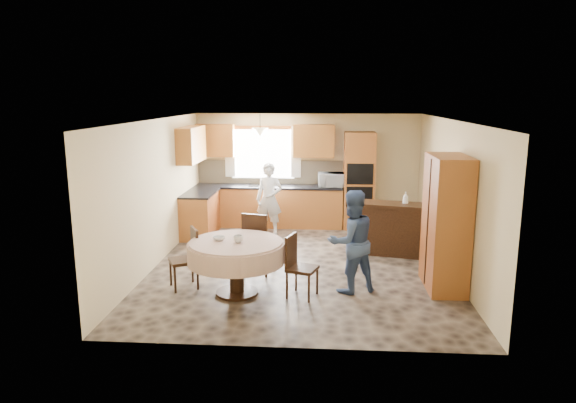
% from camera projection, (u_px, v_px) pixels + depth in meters
% --- Properties ---
extents(floor, '(5.00, 6.00, 0.01)m').
position_uv_depth(floor, '(301.00, 265.00, 8.93)').
color(floor, '#71614F').
rests_on(floor, ground).
extents(ceiling, '(5.00, 6.00, 0.01)m').
position_uv_depth(ceiling, '(302.00, 120.00, 8.43)').
color(ceiling, white).
rests_on(ceiling, wall_back).
extents(wall_back, '(5.00, 0.02, 2.50)m').
position_uv_depth(wall_back, '(307.00, 169.00, 11.61)').
color(wall_back, '#CDB783').
rests_on(wall_back, floor).
extents(wall_front, '(5.00, 0.02, 2.50)m').
position_uv_depth(wall_front, '(289.00, 245.00, 5.75)').
color(wall_front, '#CDB783').
rests_on(wall_front, floor).
extents(wall_left, '(0.02, 6.00, 2.50)m').
position_uv_depth(wall_left, '(157.00, 193.00, 8.85)').
color(wall_left, '#CDB783').
rests_on(wall_left, floor).
extents(wall_right, '(0.02, 6.00, 2.50)m').
position_uv_depth(wall_right, '(452.00, 196.00, 8.51)').
color(wall_right, '#CDB783').
rests_on(wall_right, floor).
extents(window, '(1.40, 0.03, 1.10)m').
position_uv_depth(window, '(263.00, 154.00, 11.59)').
color(window, white).
rests_on(window, wall_back).
extents(curtain_left, '(0.22, 0.02, 1.15)m').
position_uv_depth(curtain_left, '(230.00, 152.00, 11.58)').
color(curtain_left, white).
rests_on(curtain_left, wall_back).
extents(curtain_right, '(0.22, 0.02, 1.15)m').
position_uv_depth(curtain_right, '(296.00, 152.00, 11.48)').
color(curtain_right, white).
rests_on(curtain_right, wall_back).
extents(base_cab_back, '(3.30, 0.60, 0.88)m').
position_uv_depth(base_cab_back, '(269.00, 207.00, 11.54)').
color(base_cab_back, '#B87231').
rests_on(base_cab_back, floor).
extents(counter_back, '(3.30, 0.64, 0.04)m').
position_uv_depth(counter_back, '(269.00, 186.00, 11.45)').
color(counter_back, black).
rests_on(counter_back, base_cab_back).
extents(base_cab_left, '(0.60, 1.20, 0.88)m').
position_uv_depth(base_cab_left, '(200.00, 215.00, 10.75)').
color(base_cab_left, '#B87231').
rests_on(base_cab_left, floor).
extents(counter_left, '(0.64, 1.20, 0.04)m').
position_uv_depth(counter_left, '(199.00, 193.00, 10.66)').
color(counter_left, black).
rests_on(counter_left, base_cab_left).
extents(backsplash, '(3.30, 0.02, 0.55)m').
position_uv_depth(backsplash, '(270.00, 172.00, 11.67)').
color(backsplash, tan).
rests_on(backsplash, wall_back).
extents(wall_cab_left, '(0.85, 0.33, 0.72)m').
position_uv_depth(wall_cab_left, '(216.00, 140.00, 11.46)').
color(wall_cab_left, '#BC782F').
rests_on(wall_cab_left, wall_back).
extents(wall_cab_right, '(0.90, 0.33, 0.72)m').
position_uv_depth(wall_cab_right, '(314.00, 141.00, 11.30)').
color(wall_cab_right, '#BC782F').
rests_on(wall_cab_right, wall_back).
extents(wall_cab_side, '(0.33, 1.20, 0.72)m').
position_uv_depth(wall_cab_side, '(191.00, 145.00, 10.46)').
color(wall_cab_side, '#BC782F').
rests_on(wall_cab_side, wall_left).
extents(oven_tower, '(0.66, 0.62, 2.12)m').
position_uv_depth(oven_tower, '(359.00, 180.00, 11.27)').
color(oven_tower, '#B87231').
rests_on(oven_tower, floor).
extents(oven_upper, '(0.56, 0.01, 0.45)m').
position_uv_depth(oven_upper, '(360.00, 174.00, 10.92)').
color(oven_upper, black).
rests_on(oven_upper, oven_tower).
extents(oven_lower, '(0.56, 0.01, 0.45)m').
position_uv_depth(oven_lower, '(359.00, 197.00, 11.02)').
color(oven_lower, black).
rests_on(oven_lower, oven_tower).
extents(pendant, '(0.36, 0.36, 0.18)m').
position_uv_depth(pendant, '(260.00, 132.00, 11.01)').
color(pendant, beige).
rests_on(pendant, ceiling).
extents(sideboard, '(1.35, 0.78, 0.90)m').
position_uv_depth(sideboard, '(388.00, 230.00, 9.49)').
color(sideboard, '#321C0D').
rests_on(sideboard, floor).
extents(space_heater, '(0.42, 0.32, 0.55)m').
position_uv_depth(space_heater, '(422.00, 240.00, 9.47)').
color(space_heater, black).
rests_on(space_heater, floor).
extents(cupboard, '(0.53, 1.06, 2.03)m').
position_uv_depth(cupboard, '(446.00, 223.00, 7.69)').
color(cupboard, '#B87231').
rests_on(cupboard, floor).
extents(dining_table, '(1.42, 1.42, 0.81)m').
position_uv_depth(dining_table, '(236.00, 253.00, 7.51)').
color(dining_table, '#321C0D').
rests_on(dining_table, floor).
extents(chair_left, '(0.54, 0.54, 0.92)m').
position_uv_depth(chair_left, '(188.00, 255.00, 7.82)').
color(chair_left, '#321C0D').
rests_on(chair_left, floor).
extents(chair_back, '(0.55, 0.55, 1.04)m').
position_uv_depth(chair_back, '(257.00, 240.00, 8.37)').
color(chair_back, '#321C0D').
rests_on(chair_back, floor).
extents(chair_right, '(0.51, 0.51, 0.92)m').
position_uv_depth(chair_right, '(298.00, 263.00, 7.46)').
color(chair_right, '#321C0D').
rests_on(chair_right, floor).
extents(framed_picture, '(0.06, 0.60, 0.50)m').
position_uv_depth(framed_picture, '(439.00, 173.00, 9.29)').
color(framed_picture, gold).
rests_on(framed_picture, wall_right).
extents(microwave, '(0.58, 0.41, 0.31)m').
position_uv_depth(microwave, '(331.00, 180.00, 11.27)').
color(microwave, silver).
rests_on(microwave, counter_back).
extents(person_sink, '(0.61, 0.45, 1.53)m').
position_uv_depth(person_sink, '(269.00, 199.00, 10.74)').
color(person_sink, silver).
rests_on(person_sink, floor).
extents(person_dining, '(0.93, 0.86, 1.55)m').
position_uv_depth(person_dining, '(351.00, 242.00, 7.59)').
color(person_dining, '#384E7A').
rests_on(person_dining, floor).
extents(bowl_sideboard, '(0.24, 0.24, 0.05)m').
position_uv_depth(bowl_sideboard, '(373.00, 205.00, 9.42)').
color(bowl_sideboard, '#B2B2B2').
rests_on(bowl_sideboard, sideboard).
extents(bottle_sideboard, '(0.13, 0.13, 0.27)m').
position_uv_depth(bottle_sideboard, '(405.00, 199.00, 9.35)').
color(bottle_sideboard, silver).
rests_on(bottle_sideboard, sideboard).
extents(cup_table, '(0.18, 0.18, 0.11)m').
position_uv_depth(cup_table, '(238.00, 239.00, 7.39)').
color(cup_table, '#B2B2B2').
rests_on(cup_table, dining_table).
extents(bowl_table, '(0.22, 0.22, 0.06)m').
position_uv_depth(bowl_table, '(219.00, 238.00, 7.52)').
color(bowl_table, '#B2B2B2').
rests_on(bowl_table, dining_table).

